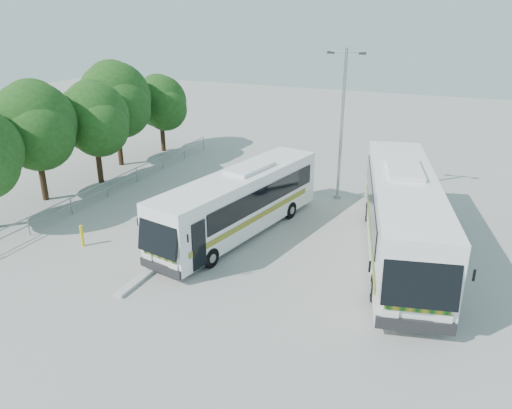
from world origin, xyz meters
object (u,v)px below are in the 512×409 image
at_px(tree_far_b, 35,124).
at_px(tree_far_e, 161,102).
at_px(tree_far_d, 116,98).
at_px(bollard, 82,236).
at_px(tree_far_c, 95,118).
at_px(lamppost, 342,119).
at_px(coach_adjacent, 402,214).
at_px(coach_main, 239,202).

distance_m(tree_far_b, tree_far_e, 12.13).
height_order(tree_far_b, tree_far_e, tree_far_b).
height_order(tree_far_b, tree_far_d, tree_far_d).
height_order(tree_far_b, bollard, tree_far_b).
relative_size(tree_far_c, lamppost, 0.75).
distance_m(tree_far_c, coach_adjacent, 19.74).
height_order(tree_far_e, coach_main, tree_far_e).
xyz_separation_m(tree_far_c, coach_adjacent, (19.40, -2.91, -2.23)).
bearing_deg(tree_far_d, bollard, -60.62).
bearing_deg(bollard, tree_far_d, 119.38).
xyz_separation_m(tree_far_b, tree_far_e, (0.39, 12.10, -0.68)).
bearing_deg(tree_far_c, tree_far_b, -102.91).
xyz_separation_m(tree_far_d, bollard, (6.57, -11.66, -4.28)).
relative_size(tree_far_b, tree_far_d, 0.95).
bearing_deg(lamppost, coach_main, -116.92).
xyz_separation_m(tree_far_d, coach_adjacent, (20.59, -6.61, -2.79)).
bearing_deg(coach_adjacent, coach_main, 172.86).
xyz_separation_m(tree_far_e, bollard, (5.88, -16.16, -3.35)).
distance_m(tree_far_e, coach_main, 17.17).
relative_size(tree_far_e, bollard, 5.57).
bearing_deg(tree_far_b, tree_far_e, 88.17).
relative_size(tree_far_c, coach_adjacent, 0.48).
distance_m(lamppost, bollard, 15.30).
height_order(tree_far_c, tree_far_d, tree_far_d).
xyz_separation_m(tree_far_c, lamppost, (14.95, 3.19, 0.52)).
bearing_deg(lamppost, tree_far_c, -169.50).
bearing_deg(coach_adjacent, tree_far_c, 158.49).
height_order(tree_far_d, lamppost, lamppost).
xyz_separation_m(coach_adjacent, lamppost, (-4.45, 6.10, 2.76)).
distance_m(tree_far_d, tree_far_e, 4.65).
bearing_deg(coach_main, bollard, -134.42).
distance_m(coach_adjacent, lamppost, 8.04).
relative_size(tree_far_d, tree_far_e, 1.24).
bearing_deg(tree_far_d, lamppost, -1.81).
bearing_deg(lamppost, tree_far_e, 160.49).
relative_size(coach_adjacent, bollard, 12.74).
bearing_deg(tree_far_b, bollard, -32.94).
relative_size(coach_main, bollard, 10.86).
relative_size(tree_far_b, coach_main, 0.60).
relative_size(tree_far_b, coach_adjacent, 0.51).
bearing_deg(tree_far_c, coach_adjacent, -8.54).
bearing_deg(coach_adjacent, lamppost, 113.13).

